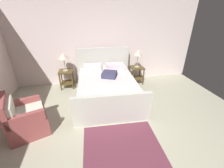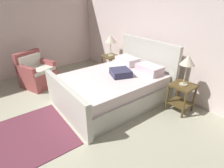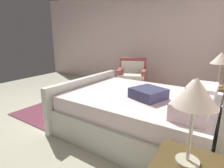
{
  "view_description": "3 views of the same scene",
  "coord_description": "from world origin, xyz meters",
  "px_view_note": "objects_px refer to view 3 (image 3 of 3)",
  "views": [
    {
      "loc": [
        -0.81,
        -1.81,
        2.31
      ],
      "look_at": [
        -0.15,
        1.54,
        0.62
      ],
      "focal_mm": 23.33,
      "sensor_mm": 36.0,
      "label": 1
    },
    {
      "loc": [
        2.5,
        -0.4,
        2.17
      ],
      "look_at": [
        0.22,
        1.49,
        0.71
      ],
      "focal_mm": 28.65,
      "sensor_mm": 36.0,
      "label": 2
    },
    {
      "loc": [
        2.14,
        2.81,
        1.44
      ],
      "look_at": [
        -0.16,
        1.42,
        0.74
      ],
      "focal_mm": 28.69,
      "sensor_mm": 36.0,
      "label": 3
    }
  ],
  "objects_px": {
    "bed": "(144,112)",
    "table_lamp_left": "(221,59)",
    "nightstand_left": "(215,97)",
    "table_lamp_right": "(195,95)",
    "armchair": "(132,79)"
  },
  "relations": [
    {
      "from": "table_lamp_right",
      "to": "nightstand_left",
      "type": "distance_m",
      "value": 2.5
    },
    {
      "from": "bed",
      "to": "table_lamp_left",
      "type": "height_order",
      "value": "bed"
    },
    {
      "from": "table_lamp_right",
      "to": "table_lamp_left",
      "type": "xyz_separation_m",
      "value": [
        -2.4,
        0.11,
        -0.01
      ]
    },
    {
      "from": "nightstand_left",
      "to": "armchair",
      "type": "xyz_separation_m",
      "value": [
        -0.68,
        -1.97,
        -0.06
      ]
    },
    {
      "from": "table_lamp_right",
      "to": "nightstand_left",
      "type": "height_order",
      "value": "table_lamp_right"
    },
    {
      "from": "bed",
      "to": "armchair",
      "type": "bearing_deg",
      "value": -150.03
    },
    {
      "from": "bed",
      "to": "table_lamp_left",
      "type": "xyz_separation_m",
      "value": [
        -1.2,
        0.89,
        0.73
      ]
    },
    {
      "from": "table_lamp_left",
      "to": "bed",
      "type": "bearing_deg",
      "value": -36.35
    },
    {
      "from": "bed",
      "to": "nightstand_left",
      "type": "distance_m",
      "value": 1.5
    },
    {
      "from": "bed",
      "to": "armchair",
      "type": "relative_size",
      "value": 2.55
    },
    {
      "from": "bed",
      "to": "table_lamp_right",
      "type": "distance_m",
      "value": 1.6
    },
    {
      "from": "table_lamp_right",
      "to": "armchair",
      "type": "distance_m",
      "value": 3.67
    },
    {
      "from": "nightstand_left",
      "to": "table_lamp_left",
      "type": "distance_m",
      "value": 0.68
    },
    {
      "from": "table_lamp_left",
      "to": "armchair",
      "type": "height_order",
      "value": "table_lamp_left"
    },
    {
      "from": "bed",
      "to": "armchair",
      "type": "xyz_separation_m",
      "value": [
        -1.88,
        -1.09,
        -0.0
      ]
    }
  ]
}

